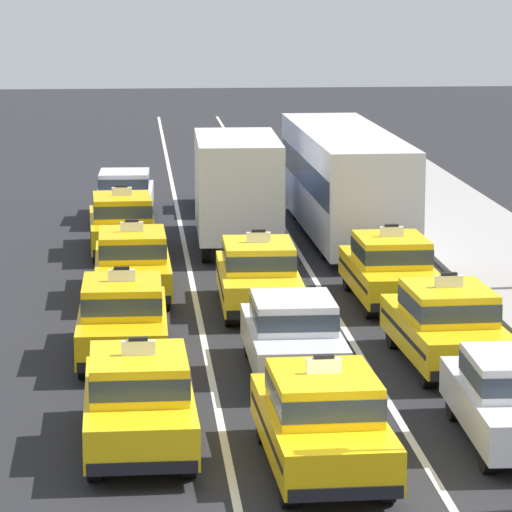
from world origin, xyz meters
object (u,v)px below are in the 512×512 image
Objects in this scene: sedan_left_fifth at (125,194)px; sedan_center_second at (293,333)px; box_truck_center_fourth at (236,186)px; taxi_right_second at (447,324)px; taxi_left_third at (132,262)px; sedan_right_fifth at (305,171)px; sedan_center_fifth at (222,184)px; taxi_center_third at (258,274)px; taxi_left_second at (123,317)px; taxi_right_third at (390,268)px; taxi_left_nearest at (139,399)px; bus_right_fourth at (345,178)px; taxi_left_fourth at (122,222)px; taxi_center_nearest at (322,419)px.

sedan_center_second is (3.37, -18.92, 0.00)m from sedan_left_fifth.
taxi_right_second is (3.30, -13.61, -0.90)m from box_truck_center_fourth.
taxi_left_third reaches higher than sedan_right_fifth.
sedan_center_fifth is (3.05, 13.53, -0.03)m from taxi_left_third.
taxi_center_third is at bearing -90.49° from box_truck_center_fourth.
taxi_left_second and taxi_right_second have the same top height.
box_truck_center_fourth is (3.24, -4.91, 0.93)m from sedan_left_fifth.
taxi_left_second is 3.70m from sedan_center_second.
taxi_right_third is (6.39, 4.62, 0.00)m from taxi_left_second.
sedan_left_fifth is at bearing 123.43° from box_truck_center_fourth.
taxi_left_second is 7.88m from taxi_right_third.
taxi_left_nearest and taxi_center_third have the same top height.
sedan_left_fifth is 0.62× the size of box_truck_center_fourth.
box_truck_center_fourth is at bearing 65.60° from taxi_left_third.
sedan_center_fifth is (2.97, 25.28, -0.03)m from taxi_left_nearest.
bus_right_fourth is (3.33, 1.11, 0.04)m from box_truck_center_fourth.
bus_right_fourth is at bearing 88.87° from taxi_right_third.
taxi_left_third is 11.57m from sedan_left_fifth.
taxi_left_fourth is 0.66× the size of box_truck_center_fourth.
taxi_center_nearest is 1.01× the size of taxi_right_third.
taxi_left_nearest and taxi_right_second have the same top height.
taxi_left_nearest reaches higher than sedan_center_fifth.
taxi_left_fourth and taxi_center_third have the same top height.
taxi_center_nearest is 19.81m from box_truck_center_fourth.
bus_right_fourth is at bearing 64.21° from taxi_left_second.
taxi_left_fourth is 12.32m from sedan_right_fifth.
taxi_left_nearest reaches higher than sedan_center_second.
sedan_center_fifth is at bearing 66.54° from taxi_left_fourth.
sedan_left_fifth is at bearing 89.48° from taxi_left_fourth.
taxi_left_third is at bearing -102.69° from sedan_center_fifth.
sedan_right_fifth is at bearing 36.99° from sedan_left_fifth.
taxi_left_second and taxi_right_third have the same top height.
bus_right_fourth is at bearing -30.02° from sedan_left_fifth.
sedan_center_second is (3.37, -1.53, -0.03)m from taxi_left_second.
taxi_center_nearest is 21.19m from bus_right_fourth.
box_truck_center_fourth is at bearing -161.50° from bus_right_fourth.
taxi_right_second is (6.24, 4.80, 0.00)m from taxi_left_nearest.
sedan_left_fifth is (-0.22, 11.57, -0.03)m from taxi_left_third.
taxi_center_nearest is (2.99, -13.13, 0.00)m from taxi_left_third.
taxi_right_second is (6.60, -12.83, 0.00)m from taxi_left_fourth.
sedan_center_second is at bearing -172.95° from taxi_right_second.
taxi_center_third is (3.16, 4.14, 0.00)m from taxi_left_second.
sedan_center_fifth is at bearing 99.08° from taxi_right_second.
taxi_left_third is at bearing 132.27° from taxi_right_second.
taxi_right_third reaches higher than sedan_center_second.
sedan_center_second is 0.61× the size of box_truck_center_fourth.
sedan_center_fifth is at bearing 77.31° from taxi_left_third.
taxi_left_second is 17.38m from sedan_left_fifth.
sedan_center_second is at bearing -75.49° from taxi_left_fourth.
taxi_right_third is 17.58m from sedan_right_fifth.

